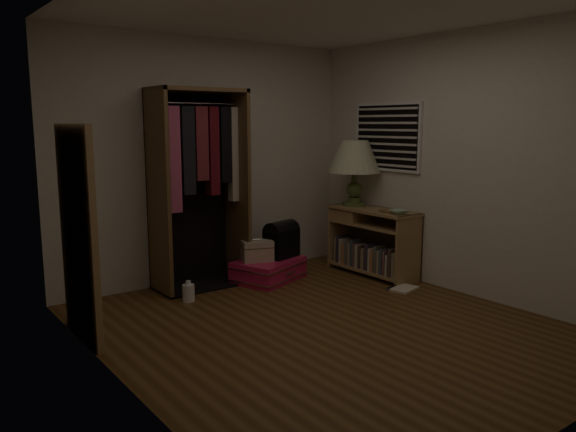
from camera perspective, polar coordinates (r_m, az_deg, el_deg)
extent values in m
plane|color=#533417|center=(4.83, 4.00, -11.26)|extent=(4.00, 4.00, 0.00)
cube|color=beige|center=(6.18, -8.13, 5.58)|extent=(3.50, 0.02, 2.60)
cube|color=beige|center=(5.83, 17.32, 5.03)|extent=(0.02, 4.00, 2.60)
cube|color=beige|center=(3.64, -17.11, 2.66)|extent=(0.02, 4.00, 2.60)
cube|color=white|center=(4.61, 4.39, 20.63)|extent=(3.50, 4.00, 0.01)
cube|color=white|center=(6.44, 10.05, 7.91)|extent=(0.03, 0.96, 0.76)
cube|color=black|center=(6.44, 10.05, 7.91)|extent=(0.03, 0.90, 0.70)
cube|color=silver|center=(6.44, 9.86, 5.14)|extent=(0.01, 0.88, 0.02)
cube|color=silver|center=(6.44, 9.88, 5.83)|extent=(0.01, 0.88, 0.02)
cube|color=silver|center=(6.43, 9.90, 6.52)|extent=(0.01, 0.88, 0.02)
cube|color=silver|center=(6.43, 9.92, 7.22)|extent=(0.01, 0.88, 0.02)
cube|color=silver|center=(6.43, 9.94, 7.91)|extent=(0.01, 0.88, 0.02)
cube|color=silver|center=(6.43, 9.96, 8.60)|extent=(0.01, 0.88, 0.02)
cube|color=silver|center=(6.43, 9.98, 9.29)|extent=(0.01, 0.88, 0.02)
cube|color=silver|center=(6.43, 10.00, 9.99)|extent=(0.01, 0.88, 0.02)
cube|color=silver|center=(6.43, 10.02, 10.68)|extent=(0.01, 0.88, 0.02)
cube|color=#9C784B|center=(6.09, 12.19, -3.40)|extent=(0.40, 0.03, 0.75)
cube|color=#9C784B|center=(6.82, 5.40, -1.86)|extent=(0.40, 0.03, 0.75)
cube|color=#9C784B|center=(6.51, 8.53, -5.31)|extent=(0.40, 1.04, 0.03)
cube|color=#9C784B|center=(6.40, 8.64, -0.89)|extent=(0.40, 1.04, 0.03)
cube|color=#9C784B|center=(6.38, 8.68, 0.57)|extent=(0.42, 1.12, 0.03)
cube|color=brown|center=(6.57, 9.76, -2.38)|extent=(0.02, 1.10, 0.75)
cube|color=#9C784B|center=(6.62, 6.56, 0.15)|extent=(0.36, 0.38, 0.13)
cube|color=gray|center=(6.11, 11.17, -4.89)|extent=(0.18, 0.05, 0.27)
cube|color=#4C3833|center=(6.15, 10.87, -4.62)|extent=(0.21, 0.04, 0.31)
cube|color=#B7AD99|center=(6.18, 10.44, -4.92)|extent=(0.17, 0.03, 0.23)
cube|color=brown|center=(6.20, 10.20, -4.67)|extent=(0.18, 0.03, 0.27)
cube|color=#3F4C59|center=(6.23, 9.92, -4.54)|extent=(0.18, 0.03, 0.28)
cube|color=gray|center=(6.27, 9.72, -4.56)|extent=(0.21, 0.03, 0.26)
cube|color=#59594C|center=(6.28, 9.26, -4.34)|extent=(0.16, 0.05, 0.30)
cube|color=#B2724C|center=(6.33, 9.00, -4.43)|extent=(0.19, 0.04, 0.25)
cube|color=beige|center=(6.36, 8.81, -4.33)|extent=(0.21, 0.03, 0.26)
cube|color=#332D38|center=(6.38, 8.56, -4.08)|extent=(0.21, 0.05, 0.30)
cube|color=gray|center=(6.43, 8.20, -4.24)|extent=(0.22, 0.05, 0.24)
cube|color=#4C3833|center=(6.46, 7.77, -4.06)|extent=(0.19, 0.04, 0.27)
cube|color=#B7AD99|center=(6.48, 7.41, -4.01)|extent=(0.16, 0.04, 0.26)
cube|color=brown|center=(6.52, 7.18, -3.90)|extent=(0.18, 0.03, 0.27)
cube|color=#3F4C59|center=(6.54, 6.96, -3.67)|extent=(0.18, 0.03, 0.31)
cube|color=gray|center=(6.56, 6.62, -3.81)|extent=(0.15, 0.03, 0.27)
cube|color=#59594C|center=(6.60, 6.39, -3.70)|extent=(0.17, 0.05, 0.27)
cube|color=#B2724C|center=(6.65, 6.07, -3.73)|extent=(0.17, 0.05, 0.25)
cube|color=beige|center=(6.67, 5.73, -3.49)|extent=(0.15, 0.03, 0.29)
cube|color=#332D38|center=(6.72, 5.64, -3.29)|extent=(0.20, 0.03, 0.31)
cube|color=gray|center=(6.75, 5.46, -3.34)|extent=(0.22, 0.03, 0.29)
cube|color=brown|center=(5.66, -13.06, 2.29)|extent=(0.04, 0.50, 2.05)
cube|color=brown|center=(6.08, -5.20, 2.97)|extent=(0.04, 0.50, 2.05)
cube|color=brown|center=(5.83, -9.24, 12.51)|extent=(0.95, 0.50, 0.04)
cube|color=black|center=(6.07, -10.03, 2.85)|extent=(0.95, 0.02, 2.05)
cube|color=black|center=(6.06, -8.74, -6.92)|extent=(0.95, 0.50, 0.02)
cylinder|color=silver|center=(5.82, -9.21, 11.24)|extent=(0.87, 0.02, 0.02)
cube|color=#BF4C72|center=(5.68, -11.62, 5.63)|extent=(0.12, 0.13, 1.05)
cube|color=black|center=(5.74, -10.32, 6.55)|extent=(0.13, 0.14, 0.88)
cube|color=maroon|center=(5.81, -8.97, 7.28)|extent=(0.13, 0.13, 0.74)
cube|color=#590F19|center=(5.88, -7.73, 6.55)|extent=(0.11, 0.13, 0.91)
cube|color=black|center=(5.94, -6.61, 7.20)|extent=(0.12, 0.15, 0.78)
cube|color=beige|center=(6.01, -5.49, 6.24)|extent=(0.11, 0.10, 0.99)
cube|color=#9F794D|center=(4.66, -20.53, -1.72)|extent=(0.05, 0.80, 1.70)
cube|color=white|center=(4.67, -20.19, -1.69)|extent=(0.01, 0.68, 1.58)
cube|color=#D1194E|center=(6.18, -1.99, -5.47)|extent=(0.88, 0.75, 0.23)
cube|color=silver|center=(6.19, -1.99, -6.04)|extent=(0.91, 0.78, 0.01)
cube|color=silver|center=(6.16, -1.99, -4.90)|extent=(0.91, 0.78, 0.01)
cylinder|color=silver|center=(6.03, 0.17, -5.84)|extent=(0.17, 0.08, 0.02)
cube|color=tan|center=(6.06, -3.17, -3.53)|extent=(0.38, 0.32, 0.22)
cube|color=brown|center=(6.05, -3.17, -3.10)|extent=(0.39, 0.33, 0.01)
cylinder|color=silver|center=(6.04, -3.18, -2.41)|extent=(0.09, 0.04, 0.01)
cube|color=black|center=(6.23, -0.67, -2.89)|extent=(0.42, 0.33, 0.29)
cylinder|color=black|center=(6.20, -0.68, -1.60)|extent=(0.42, 0.33, 0.24)
cylinder|color=#47582B|center=(6.60, 6.70, 1.23)|extent=(0.28, 0.28, 0.04)
cylinder|color=#47582B|center=(6.59, 6.71, 1.65)|extent=(0.16, 0.16, 0.05)
sphere|color=#47582B|center=(6.57, 6.73, 2.68)|extent=(0.20, 0.20, 0.18)
cylinder|color=#47582B|center=(6.56, 6.75, 3.95)|extent=(0.07, 0.07, 0.11)
cone|color=beige|center=(6.54, 6.79, 6.03)|extent=(0.66, 0.66, 0.37)
cone|color=#EAEECE|center=(6.54, 6.79, 6.03)|extent=(0.59, 0.59, 0.35)
cylinder|color=#A5793F|center=(6.20, 10.33, 0.49)|extent=(0.32, 0.32, 0.01)
imported|color=#9DBC9F|center=(6.05, 11.17, 0.40)|extent=(0.23, 0.23, 0.05)
cylinder|color=white|center=(5.55, -10.07, -7.71)|extent=(0.13, 0.13, 0.17)
cylinder|color=white|center=(5.52, -10.10, -6.69)|extent=(0.06, 0.06, 0.04)
cube|color=beige|center=(5.98, 11.58, -7.22)|extent=(0.34, 0.29, 0.02)
cube|color=black|center=(6.02, 10.77, -7.07)|extent=(0.29, 0.10, 0.03)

